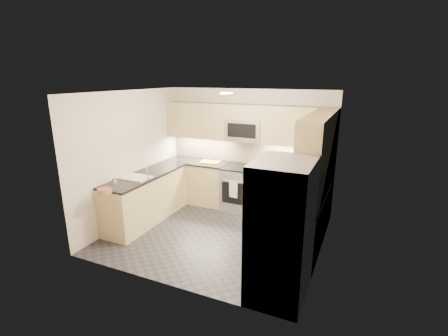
{
  "coord_description": "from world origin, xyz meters",
  "views": [
    {
      "loc": [
        2.3,
        -4.78,
        2.75
      ],
      "look_at": [
        0.0,
        0.35,
        1.15
      ],
      "focal_mm": 26.0,
      "sensor_mm": 36.0,
      "label": 1
    }
  ],
  "objects_px": {
    "fruit_basket": "(104,191)",
    "gas_range": "(242,189)",
    "microwave": "(245,129)",
    "refrigerator": "(281,231)",
    "cutting_board": "(210,162)",
    "utensil_bowl": "(322,172)"
  },
  "relations": [
    {
      "from": "gas_range",
      "to": "fruit_basket",
      "type": "relative_size",
      "value": 4.17
    },
    {
      "from": "microwave",
      "to": "refrigerator",
      "type": "distance_m",
      "value": 3.04
    },
    {
      "from": "gas_range",
      "to": "microwave",
      "type": "height_order",
      "value": "microwave"
    },
    {
      "from": "refrigerator",
      "to": "fruit_basket",
      "type": "distance_m",
      "value": 2.9
    },
    {
      "from": "fruit_basket",
      "to": "cutting_board",
      "type": "bearing_deg",
      "value": 74.36
    },
    {
      "from": "utensil_bowl",
      "to": "fruit_basket",
      "type": "xyz_separation_m",
      "value": [
        -3.06,
        -2.32,
        -0.05
      ]
    },
    {
      "from": "gas_range",
      "to": "microwave",
      "type": "bearing_deg",
      "value": 90.0
    },
    {
      "from": "microwave",
      "to": "cutting_board",
      "type": "height_order",
      "value": "microwave"
    },
    {
      "from": "refrigerator",
      "to": "fruit_basket",
      "type": "relative_size",
      "value": 8.25
    },
    {
      "from": "utensil_bowl",
      "to": "cutting_board",
      "type": "bearing_deg",
      "value": 177.34
    },
    {
      "from": "gas_range",
      "to": "microwave",
      "type": "relative_size",
      "value": 1.2
    },
    {
      "from": "microwave",
      "to": "utensil_bowl",
      "type": "xyz_separation_m",
      "value": [
        1.61,
        -0.18,
        -0.67
      ]
    },
    {
      "from": "microwave",
      "to": "fruit_basket",
      "type": "height_order",
      "value": "microwave"
    },
    {
      "from": "cutting_board",
      "to": "fruit_basket",
      "type": "distance_m",
      "value": 2.52
    },
    {
      "from": "fruit_basket",
      "to": "gas_range",
      "type": "bearing_deg",
      "value": 58.59
    },
    {
      "from": "refrigerator",
      "to": "fruit_basket",
      "type": "xyz_separation_m",
      "value": [
        -2.9,
        0.05,
        0.08
      ]
    },
    {
      "from": "fruit_basket",
      "to": "refrigerator",
      "type": "bearing_deg",
      "value": -0.96
    },
    {
      "from": "refrigerator",
      "to": "utensil_bowl",
      "type": "distance_m",
      "value": 2.38
    },
    {
      "from": "microwave",
      "to": "utensil_bowl",
      "type": "distance_m",
      "value": 1.76
    },
    {
      "from": "microwave",
      "to": "utensil_bowl",
      "type": "bearing_deg",
      "value": -6.45
    },
    {
      "from": "gas_range",
      "to": "refrigerator",
      "type": "height_order",
      "value": "refrigerator"
    },
    {
      "from": "cutting_board",
      "to": "fruit_basket",
      "type": "height_order",
      "value": "fruit_basket"
    }
  ]
}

